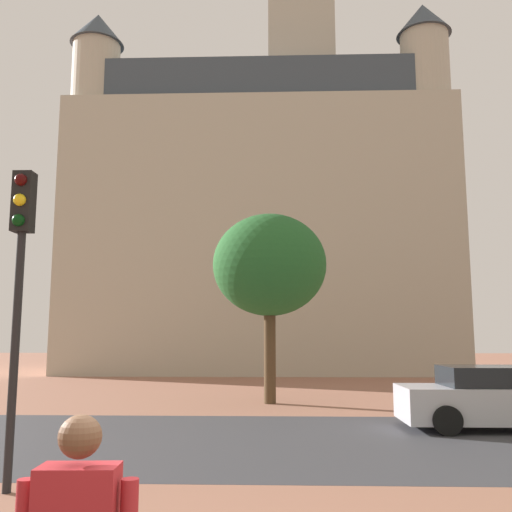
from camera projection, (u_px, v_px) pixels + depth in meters
The scene contains 6 objects.
ground_plane at pixel (264, 430), 12.97m from camera, with size 120.00×120.00×0.00m, color #93604C.
street_asphalt_strip at pixel (262, 440), 11.62m from camera, with size 120.00×7.07×0.00m, color #38383D.
landmark_building at pixel (265, 212), 35.78m from camera, with size 22.88×10.16×33.19m.
car_silver at pixel (501, 398), 13.07m from camera, with size 4.60×1.99×1.43m.
traffic_light_pole at pixel (19, 263), 8.14m from camera, with size 0.28×0.34×4.53m.
tree_curb_far at pixel (270, 266), 18.60m from camera, with size 3.74×3.74×6.15m.
Camera 1 is at (0.28, -3.40, 2.12)m, focal length 39.60 mm.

